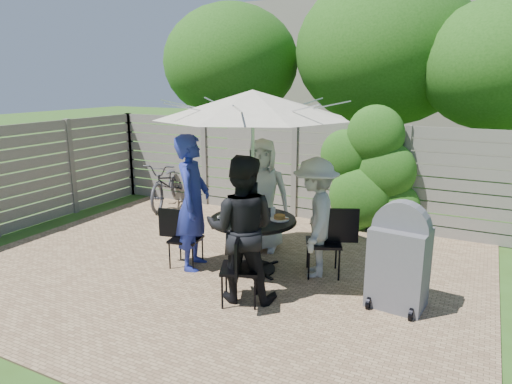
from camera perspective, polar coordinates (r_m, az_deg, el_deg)
The scene contains 22 objects.
backyard_envelope at distance 15.41m, azimuth 15.91°, elevation 13.50°, with size 60.00×60.00×5.00m.
patio_table at distance 6.21m, azimuth -0.39°, elevation -5.34°, with size 1.46×1.46×0.76m.
umbrella at distance 5.87m, azimuth -0.41°, elevation 10.93°, with size 3.18×3.18×2.45m.
chair_back at distance 7.20m, azimuth 0.86°, elevation -4.74°, with size 0.57×0.70×0.92m.
person_back at distance 6.90m, azimuth 0.72°, elevation -0.43°, with size 0.85×0.55×1.74m, color silver.
chair_left at distance 6.53m, azimuth -8.83°, elevation -7.15°, with size 0.63×0.47×0.83m.
person_left at distance 6.27m, azimuth -7.90°, elevation -1.36°, with size 0.69×0.45×1.88m, color navy.
chair_front at distance 5.43m, azimuth -2.04°, elevation -11.24°, with size 0.57×0.68×0.90m.
person_front at distance 5.33m, azimuth -1.83°, elevation -4.69°, with size 0.85×0.67×1.76m, color black.
chair_right at distance 6.23m, azimuth 8.51°, elevation -7.86°, with size 0.72×0.59×0.94m.
person_right at distance 6.05m, azimuth 7.40°, elevation -3.24°, with size 1.04×0.60×1.61m, color #A7A9A4.
plate_back at distance 6.47m, azimuth 0.13°, elevation -2.18°, with size 0.26×0.26×0.06m.
plate_left at distance 6.20m, azimuth -3.68°, elevation -2.95°, with size 0.26×0.26×0.06m.
plate_front at distance 5.79m, azimuth -0.96°, elevation -4.13°, with size 0.26×0.26×0.06m.
plate_right at distance 6.09m, azimuth 2.96°, elevation -3.25°, with size 0.26×0.26×0.06m.
glass_back at distance 6.38m, azimuth -0.94°, elevation -1.99°, with size 0.07×0.07×0.14m, color silver.
glass_left at distance 6.07m, azimuth -2.97°, elevation -2.86°, with size 0.07×0.07×0.14m, color silver.
glass_right at distance 6.19m, azimuth 2.14°, elevation -2.52°, with size 0.07×0.07×0.14m, color silver.
syrup_jug at distance 6.17m, azimuth -0.86°, elevation -2.45°, with size 0.09×0.09×0.16m, color #59280C.
coffee_cup at distance 6.32m, azimuth 0.83°, elevation -2.26°, with size 0.08×0.08×0.12m, color #C6B293.
bicycle at distance 9.66m, azimuth -10.99°, elevation 1.06°, with size 0.63×1.80×0.94m, color #333338.
bbq_grill at distance 5.49m, azimuth 17.45°, elevation -8.10°, with size 0.67×0.54×1.27m.
Camera 1 is at (3.15, -4.81, 2.58)m, focal length 32.00 mm.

